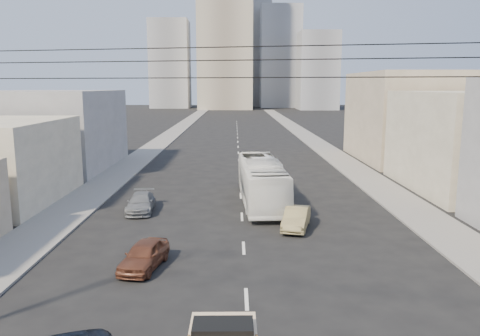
{
  "coord_description": "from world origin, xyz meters",
  "views": [
    {
      "loc": [
        -0.45,
        -9.54,
        8.39
      ],
      "look_at": [
        -0.14,
        18.51,
        3.5
      ],
      "focal_mm": 35.0,
      "sensor_mm": 36.0,
      "label": 1
    }
  ],
  "objects_px": {
    "city_bus": "(262,181)",
    "sedan_grey": "(141,203)",
    "sedan_tan": "(296,218)",
    "sedan_brown": "(144,255)"
  },
  "relations": [
    {
      "from": "city_bus",
      "to": "sedan_grey",
      "type": "xyz_separation_m",
      "value": [
        -8.35,
        -2.24,
        -1.02
      ]
    },
    {
      "from": "city_bus",
      "to": "sedan_tan",
      "type": "distance_m",
      "value": 6.52
    },
    {
      "from": "sedan_brown",
      "to": "sedan_tan",
      "type": "relative_size",
      "value": 0.97
    },
    {
      "from": "sedan_brown",
      "to": "sedan_tan",
      "type": "distance_m",
      "value": 10.02
    },
    {
      "from": "city_bus",
      "to": "sedan_brown",
      "type": "bearing_deg",
      "value": -119.27
    },
    {
      "from": "sedan_grey",
      "to": "sedan_tan",
      "type": "bearing_deg",
      "value": -25.46
    },
    {
      "from": "sedan_tan",
      "to": "sedan_grey",
      "type": "relative_size",
      "value": 0.92
    },
    {
      "from": "city_bus",
      "to": "sedan_grey",
      "type": "height_order",
      "value": "city_bus"
    },
    {
      "from": "city_bus",
      "to": "sedan_brown",
      "type": "relative_size",
      "value": 3.14
    },
    {
      "from": "city_bus",
      "to": "sedan_tan",
      "type": "xyz_separation_m",
      "value": [
        1.74,
        -6.2,
        -0.99
      ]
    }
  ]
}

